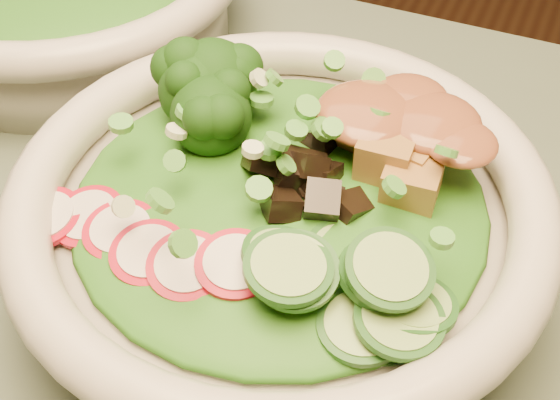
% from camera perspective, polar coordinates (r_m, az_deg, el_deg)
% --- Properties ---
extents(salad_bowl, '(0.29, 0.29, 0.08)m').
position_cam_1_polar(salad_bowl, '(0.42, 0.00, -1.98)').
color(salad_bowl, beige).
rests_on(salad_bowl, dining_table).
extents(lettuce_bed, '(0.22, 0.22, 0.03)m').
position_cam_1_polar(lettuce_bed, '(0.41, 0.00, 0.10)').
color(lettuce_bed, '#205C13').
rests_on(lettuce_bed, salad_bowl).
extents(broccoli_florets, '(0.09, 0.08, 0.05)m').
position_cam_1_polar(broccoli_florets, '(0.44, -4.53, 7.05)').
color(broccoli_florets, black).
rests_on(broccoli_florets, salad_bowl).
extents(radish_slices, '(0.12, 0.05, 0.02)m').
position_cam_1_polar(radish_slices, '(0.39, -9.18, -3.33)').
color(radish_slices, '#A50C20').
rests_on(radish_slices, salad_bowl).
extents(cucumber_slices, '(0.08, 0.08, 0.04)m').
position_cam_1_polar(cucumber_slices, '(0.36, 5.24, -5.42)').
color(cucumber_slices, '#95C26B').
rests_on(cucumber_slices, salad_bowl).
extents(mushroom_heap, '(0.08, 0.08, 0.04)m').
position_cam_1_polar(mushroom_heap, '(0.40, 1.64, 2.30)').
color(mushroom_heap, black).
rests_on(mushroom_heap, salad_bowl).
extents(tofu_cubes, '(0.10, 0.07, 0.04)m').
position_cam_1_polar(tofu_cubes, '(0.43, 8.17, 4.34)').
color(tofu_cubes, brown).
rests_on(tofu_cubes, salad_bowl).
extents(peanut_sauce, '(0.08, 0.06, 0.02)m').
position_cam_1_polar(peanut_sauce, '(0.42, 8.37, 5.79)').
color(peanut_sauce, brown).
rests_on(peanut_sauce, tofu_cubes).
extents(scallion_garnish, '(0.21, 0.21, 0.03)m').
position_cam_1_polar(scallion_garnish, '(0.39, 0.00, 2.83)').
color(scallion_garnish, '#4C9A36').
rests_on(scallion_garnish, salad_bowl).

